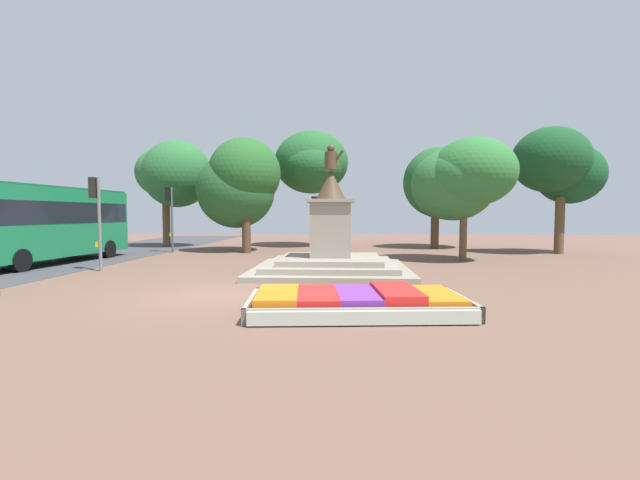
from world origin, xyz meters
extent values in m
plane|color=brown|center=(0.00, 0.00, 0.00)|extent=(71.53, 71.53, 0.00)
cube|color=#38281C|center=(3.73, -1.79, 0.15)|extent=(4.90, 2.69, 0.31)
cube|color=gray|center=(3.83, -2.98, 0.17)|extent=(4.91, 0.52, 0.35)
cube|color=gray|center=(3.62, -0.60, 0.17)|extent=(4.91, 0.52, 0.35)
cube|color=gray|center=(1.33, -2.00, 0.17)|extent=(0.31, 2.49, 0.35)
cube|color=gray|center=(6.13, -1.59, 0.17)|extent=(0.31, 2.49, 0.35)
cube|color=orange|center=(1.93, -1.95, 0.39)|extent=(1.08, 2.16, 0.17)
cube|color=red|center=(2.83, -1.87, 0.38)|extent=(1.08, 2.16, 0.15)
cube|color=#72339E|center=(3.73, -1.79, 0.39)|extent=(1.08, 2.16, 0.16)
cube|color=red|center=(4.63, -1.72, 0.42)|extent=(1.08, 2.16, 0.23)
cube|color=orange|center=(5.53, -1.64, 0.37)|extent=(1.08, 2.16, 0.12)
cube|color=#B2BCAD|center=(3.83, -3.03, 0.17)|extent=(4.68, 0.60, 0.28)
cube|color=gray|center=(2.92, 4.88, 0.10)|extent=(5.87, 5.87, 0.20)
cube|color=gray|center=(2.92, 4.88, 0.30)|extent=(4.82, 4.82, 0.20)
cube|color=gray|center=(2.92, 4.88, 0.49)|extent=(3.77, 3.77, 0.20)
cube|color=gray|center=(2.92, 4.88, 1.63)|extent=(1.51, 1.51, 2.08)
cube|color=gray|center=(2.92, 4.88, 2.73)|extent=(1.78, 1.78, 0.12)
cone|color=#473823|center=(2.92, 4.88, 3.35)|extent=(1.13, 1.13, 1.13)
cylinder|color=#473823|center=(2.92, 4.88, 4.25)|extent=(0.48, 0.48, 0.66)
sphere|color=#473823|center=(2.92, 4.88, 4.72)|extent=(0.29, 0.29, 0.29)
cylinder|color=#473823|center=(3.20, 4.75, 4.38)|extent=(0.48, 0.28, 0.53)
cylinder|color=slate|center=(-6.07, 4.61, 1.82)|extent=(0.12, 0.12, 3.65)
cube|color=black|center=(-6.26, 4.58, 3.25)|extent=(0.28, 0.31, 0.80)
cylinder|color=red|center=(-6.40, 4.56, 3.51)|extent=(0.05, 0.14, 0.14)
cylinder|color=#543E08|center=(-6.40, 4.56, 3.25)|extent=(0.05, 0.14, 0.14)
cylinder|color=#0D4211|center=(-6.40, 4.56, 2.98)|extent=(0.05, 0.14, 0.14)
cube|color=gold|center=(-6.17, 4.59, 1.05)|extent=(0.12, 0.17, 0.20)
cylinder|color=#4C5156|center=(-6.46, 12.64, 1.89)|extent=(0.12, 0.12, 3.78)
cube|color=black|center=(-6.66, 12.65, 3.38)|extent=(0.25, 0.29, 0.80)
cylinder|color=#4B0808|center=(-6.80, 12.66, 3.64)|extent=(0.04, 0.14, 0.14)
cylinder|color=yellow|center=(-6.80, 12.66, 3.38)|extent=(0.04, 0.14, 0.14)
cylinder|color=#0D4211|center=(-6.80, 12.66, 3.11)|extent=(0.04, 0.14, 0.14)
cube|color=gold|center=(-6.56, 12.64, 1.05)|extent=(0.11, 0.16, 0.20)
cube|color=#197A47|center=(-9.83, 6.69, 1.84)|extent=(3.01, 9.21, 2.98)
cube|color=black|center=(-9.83, 6.69, 2.29)|extent=(3.01, 8.94, 0.95)
cube|color=#146139|center=(-9.83, 6.69, 3.38)|extent=(2.95, 9.03, 0.10)
cylinder|color=black|center=(-10.66, 9.71, 0.45)|extent=(0.35, 0.92, 0.90)
cylinder|color=black|center=(-8.54, 9.54, 0.45)|extent=(0.35, 0.92, 0.90)
cylinder|color=black|center=(-8.96, 4.12, 0.45)|extent=(0.35, 0.92, 0.90)
cylinder|color=#4C3823|center=(-2.13, 12.61, 1.09)|extent=(0.49, 0.49, 2.18)
ellipsoid|color=#265D27|center=(-2.42, 13.62, 4.63)|extent=(4.22, 4.55, 4.16)
ellipsoid|color=#265A29|center=(-2.96, 13.60, 3.63)|extent=(4.61, 4.16, 4.46)
cylinder|color=#4C3823|center=(9.26, 16.21, 1.22)|extent=(0.51, 0.51, 2.45)
ellipsoid|color=#245D2B|center=(9.60, 16.74, 4.28)|extent=(4.60, 4.11, 4.55)
ellipsoid|color=#275D29|center=(10.06, 17.17, 4.09)|extent=(4.85, 5.19, 4.41)
ellipsoid|color=#245A29|center=(10.25, 17.27, 4.13)|extent=(4.38, 4.13, 4.21)
cylinder|color=brown|center=(15.48, 13.06, 1.60)|extent=(0.51, 0.51, 3.19)
ellipsoid|color=#164825|center=(16.24, 13.62, 4.50)|extent=(3.74, 3.48, 3.37)
ellipsoid|color=#184823|center=(14.86, 12.98, 5.22)|extent=(4.14, 3.86, 3.61)
cylinder|color=brown|center=(-8.53, 16.73, 1.54)|extent=(0.49, 0.49, 3.08)
ellipsoid|color=#2E6B31|center=(-8.88, 17.32, 5.07)|extent=(3.78, 3.54, 3.37)
ellipsoid|color=#2A6732|center=(-7.80, 16.86, 4.92)|extent=(4.63, 4.20, 4.47)
cylinder|color=brown|center=(9.07, 8.99, 1.17)|extent=(0.34, 0.34, 2.34)
ellipsoid|color=#2F6934|center=(8.67, 9.49, 3.64)|extent=(3.99, 3.91, 3.45)
ellipsoid|color=#2D6E32|center=(9.45, 8.95, 4.19)|extent=(3.93, 4.19, 3.20)
ellipsoid|color=#2D6B32|center=(9.06, 8.89, 3.93)|extent=(3.58, 3.70, 2.84)
cylinder|color=#4C3823|center=(1.41, 18.34, 1.73)|extent=(0.47, 0.47, 3.45)
ellipsoid|color=#245B2C|center=(1.22, 17.73, 5.73)|extent=(5.00, 4.75, 4.22)
ellipsoid|color=#235A29|center=(1.31, 17.33, 5.37)|extent=(4.24, 4.48, 3.35)
ellipsoid|color=#245C27|center=(0.86, 18.85, 5.49)|extent=(4.26, 4.11, 3.31)
camera|label=1|loc=(3.41, -11.51, 2.24)|focal=24.00mm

